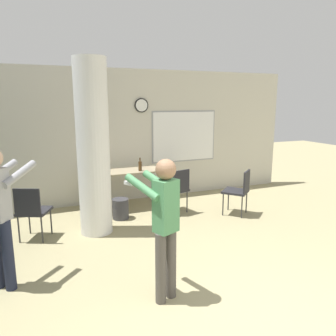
# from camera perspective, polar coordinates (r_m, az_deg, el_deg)

# --- Properties ---
(wall_back) EXTENTS (8.00, 0.15, 2.80)m
(wall_back) POSITION_cam_1_polar(r_m,az_deg,el_deg) (7.09, -7.74, 5.49)
(wall_back) COLOR beige
(wall_back) RESTS_ON ground_plane
(support_pillar) EXTENTS (0.52, 0.52, 2.80)m
(support_pillar) POSITION_cam_1_polar(r_m,az_deg,el_deg) (5.33, -12.90, 3.30)
(support_pillar) COLOR white
(support_pillar) RESTS_ON ground_plane
(folding_table) EXTENTS (1.51, 0.60, 0.78)m
(folding_table) POSITION_cam_1_polar(r_m,az_deg,el_deg) (6.60, -7.82, -1.00)
(folding_table) COLOR tan
(folding_table) RESTS_ON ground_plane
(bottle_on_table) EXTENTS (0.07, 0.07, 0.27)m
(bottle_on_table) POSITION_cam_1_polar(r_m,az_deg,el_deg) (6.52, -4.88, 0.38)
(bottle_on_table) COLOR #4C3319
(bottle_on_table) RESTS_ON folding_table
(waste_bin) EXTENTS (0.30, 0.30, 0.37)m
(waste_bin) POSITION_cam_1_polar(r_m,az_deg,el_deg) (6.16, -8.27, -7.03)
(waste_bin) COLOR #38383D
(waste_bin) RESTS_ON ground_plane
(chair_table_right) EXTENTS (0.53, 0.53, 0.87)m
(chair_table_right) POSITION_cam_1_polar(r_m,az_deg,el_deg) (6.31, 1.48, -3.39)
(chair_table_right) COLOR #232328
(chair_table_right) RESTS_ON ground_plane
(chair_near_pillar) EXTENTS (0.58, 0.58, 0.87)m
(chair_near_pillar) POSITION_cam_1_polar(r_m,az_deg,el_deg) (5.49, -22.62, -6.60)
(chair_near_pillar) COLOR #232328
(chair_near_pillar) RESTS_ON ground_plane
(chair_mid_room) EXTENTS (0.62, 0.62, 0.87)m
(chair_mid_room) POSITION_cam_1_polar(r_m,az_deg,el_deg) (6.35, 12.30, -3.56)
(chair_mid_room) COLOR #232328
(chair_mid_room) RESTS_ON ground_plane
(person_playing_front) EXTENTS (0.50, 0.63, 1.57)m
(person_playing_front) POSITION_cam_1_polar(r_m,az_deg,el_deg) (3.48, -0.69, -8.87)
(person_playing_front) COLOR #514C47
(person_playing_front) RESTS_ON ground_plane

